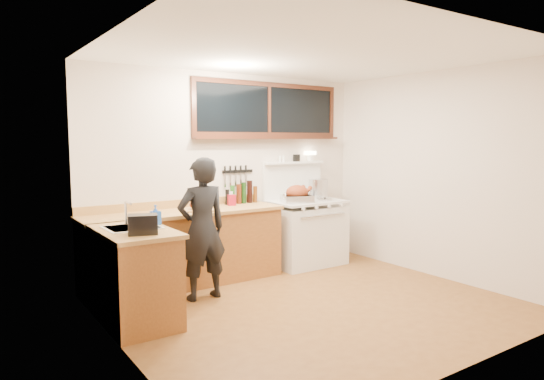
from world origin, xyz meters
TOP-DOWN VIEW (x-y plane):
  - ground_plane at (0.00, 0.00)m, footprint 4.00×3.50m
  - room_shell at (0.00, 0.00)m, footprint 4.10×3.60m
  - counter_back at (-0.80, 1.45)m, footprint 2.44×0.64m
  - counter_left at (-1.70, 0.62)m, footprint 0.64×1.09m
  - sink_unit at (-1.68, 0.70)m, footprint 0.50×0.45m
  - vintage_stove at (1.00, 1.41)m, footprint 1.02×0.74m
  - back_window at (0.60, 1.72)m, footprint 2.32×0.13m
  - left_doorway at (-1.99, -0.55)m, footprint 0.02×1.04m
  - knife_strip at (0.08, 1.73)m, footprint 0.46×0.03m
  - man at (-0.86, 0.87)m, footprint 0.57×0.38m
  - soap_bottle at (-1.43, 0.74)m, footprint 0.09×0.09m
  - toaster at (-1.70, 0.34)m, footprint 0.30×0.25m
  - cutting_board at (-0.64, 1.36)m, footprint 0.51×0.45m
  - roast_turkey at (0.76, 1.29)m, footprint 0.47×0.41m
  - stockpot at (1.40, 1.62)m, footprint 0.35×0.35m
  - saucepan at (1.11, 1.56)m, footprint 0.16×0.28m
  - pot_lid at (1.24, 1.28)m, footprint 0.29×0.29m
  - coffee_tin at (-0.11, 1.53)m, footprint 0.11×0.09m
  - pitcher at (-0.06, 1.65)m, footprint 0.11×0.11m
  - bottle_cluster at (0.11, 1.63)m, footprint 0.48×0.07m

SIDE VIEW (x-z plane):
  - ground_plane at x=0.00m, z-range -0.02..0.00m
  - counter_left at x=-1.70m, z-range 0.00..0.90m
  - counter_back at x=-0.80m, z-range -0.05..0.95m
  - vintage_stove at x=1.00m, z-range -0.32..1.25m
  - man at x=-0.86m, z-range 0.00..1.56m
  - sink_unit at x=-1.68m, z-range 0.66..1.03m
  - pot_lid at x=1.24m, z-range 0.89..0.93m
  - cutting_board at x=-0.64m, z-range 0.88..1.03m
  - saucepan at x=1.11m, z-range 0.90..1.02m
  - coffee_tin at x=-0.11m, z-range 0.90..1.04m
  - pitcher at x=-0.06m, z-range 0.90..1.07m
  - toaster at x=-1.70m, z-range 0.90..1.08m
  - soap_bottle at x=-1.43m, z-range 0.90..1.10m
  - roast_turkey at x=0.76m, z-range 0.88..1.12m
  - bottle_cluster at x=0.11m, z-range 0.88..1.18m
  - stockpot at x=1.40m, z-range 0.90..1.16m
  - left_doorway at x=-1.99m, z-range 0.00..2.17m
  - knife_strip at x=0.08m, z-range 1.17..1.45m
  - room_shell at x=0.00m, z-range 0.32..2.97m
  - back_window at x=0.60m, z-range 1.68..2.45m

